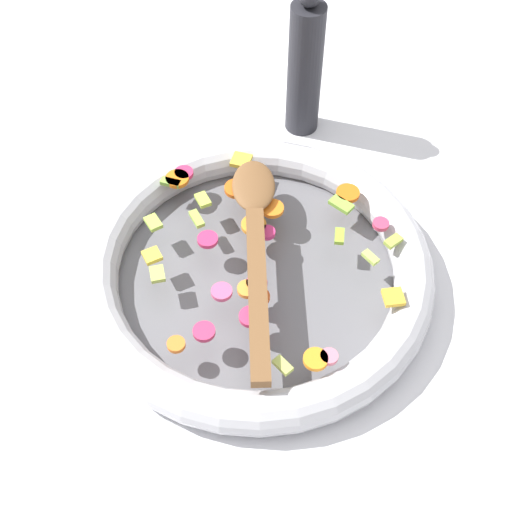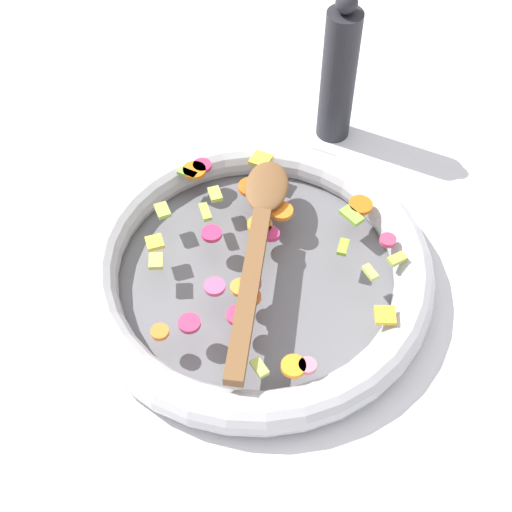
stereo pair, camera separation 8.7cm
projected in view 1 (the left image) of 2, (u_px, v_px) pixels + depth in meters
The scene contains 5 objects.
ground_plane at pixel (256, 280), 0.91m from camera, with size 4.00×4.00×0.00m, color silver.
skillet at pixel (256, 270), 0.89m from camera, with size 0.44×0.44×0.05m.
chopped_vegetables at pixel (254, 243), 0.88m from camera, with size 0.32×0.35×0.01m.
wooden_spoon at pixel (256, 236), 0.87m from camera, with size 0.32×0.17×0.01m.
pepper_mill at pixel (305, 67), 1.00m from camera, with size 0.05×0.05×0.23m.
Camera 1 is at (-0.50, -0.20, 0.74)m, focal length 50.00 mm.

